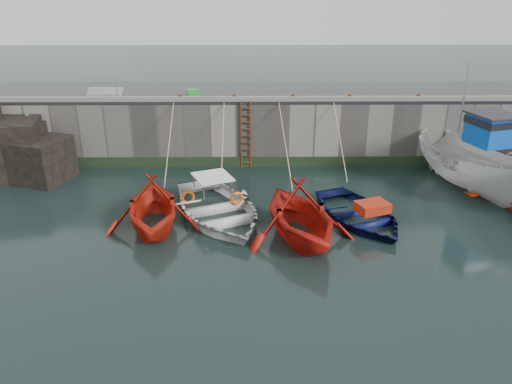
{
  "coord_description": "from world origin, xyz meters",
  "views": [
    {
      "loc": [
        -1.74,
        -12.61,
        8.23
      ],
      "look_at": [
        -1.58,
        4.01,
        1.2
      ],
      "focal_mm": 35.0,
      "sensor_mm": 36.0,
      "label": 1
    }
  ],
  "objects_px": {
    "boat_near_blue": "(218,217)",
    "bollard_e": "(418,97)",
    "boat_near_white": "(154,227)",
    "fish_crate": "(193,93)",
    "ladder": "(246,135)",
    "boat_near_navy": "(358,219)",
    "bollard_a": "(181,98)",
    "boat_near_blacktrim": "(299,238)",
    "bollard_d": "(349,97)",
    "bollard_b": "(235,97)",
    "boat_far_white": "(474,166)",
    "bollard_c": "(293,97)"
  },
  "relations": [
    {
      "from": "boat_near_blue",
      "to": "bollard_e",
      "type": "bearing_deg",
      "value": 9.9
    },
    {
      "from": "boat_near_white",
      "to": "fish_crate",
      "type": "distance_m",
      "value": 8.37
    },
    {
      "from": "ladder",
      "to": "boat_near_blue",
      "type": "distance_m",
      "value": 5.8
    },
    {
      "from": "boat_near_navy",
      "to": "fish_crate",
      "type": "distance_m",
      "value": 10.35
    },
    {
      "from": "ladder",
      "to": "bollard_a",
      "type": "distance_m",
      "value": 3.47
    },
    {
      "from": "boat_near_blacktrim",
      "to": "bollard_d",
      "type": "xyz_separation_m",
      "value": [
        2.9,
        7.55,
        3.3
      ]
    },
    {
      "from": "boat_near_white",
      "to": "boat_near_navy",
      "type": "bearing_deg",
      "value": -4.88
    },
    {
      "from": "boat_near_navy",
      "to": "bollard_a",
      "type": "bearing_deg",
      "value": 119.54
    },
    {
      "from": "boat_near_white",
      "to": "bollard_a",
      "type": "distance_m",
      "value": 7.43
    },
    {
      "from": "ladder",
      "to": "bollard_e",
      "type": "bearing_deg",
      "value": 2.4
    },
    {
      "from": "boat_near_white",
      "to": "bollard_d",
      "type": "distance_m",
      "value": 10.98
    },
    {
      "from": "bollard_d",
      "to": "bollard_e",
      "type": "height_order",
      "value": "same"
    },
    {
      "from": "boat_near_blacktrim",
      "to": "bollard_d",
      "type": "bearing_deg",
      "value": 51.9
    },
    {
      "from": "ladder",
      "to": "fish_crate",
      "type": "height_order",
      "value": "fish_crate"
    },
    {
      "from": "boat_near_navy",
      "to": "bollard_e",
      "type": "distance_m",
      "value": 7.86
    },
    {
      "from": "fish_crate",
      "to": "bollard_e",
      "type": "height_order",
      "value": "fish_crate"
    },
    {
      "from": "boat_near_navy",
      "to": "bollard_b",
      "type": "height_order",
      "value": "bollard_b"
    },
    {
      "from": "bollard_b",
      "to": "bollard_e",
      "type": "bearing_deg",
      "value": 0.0
    },
    {
      "from": "boat_near_white",
      "to": "fish_crate",
      "type": "height_order",
      "value": "fish_crate"
    },
    {
      "from": "bollard_a",
      "to": "boat_far_white",
      "type": "bearing_deg",
      "value": -13.99
    },
    {
      "from": "boat_near_blacktrim",
      "to": "bollard_c",
      "type": "relative_size",
      "value": 16.7
    },
    {
      "from": "bollard_a",
      "to": "bollard_e",
      "type": "xyz_separation_m",
      "value": [
        11.0,
        0.0,
        0.0
      ]
    },
    {
      "from": "boat_near_blue",
      "to": "bollard_b",
      "type": "bearing_deg",
      "value": 62.01
    },
    {
      "from": "ladder",
      "to": "fish_crate",
      "type": "relative_size",
      "value": 5.48
    },
    {
      "from": "boat_near_blue",
      "to": "boat_near_blacktrim",
      "type": "height_order",
      "value": "boat_near_blacktrim"
    },
    {
      "from": "fish_crate",
      "to": "boat_near_blacktrim",
      "type": "bearing_deg",
      "value": -76.39
    },
    {
      "from": "ladder",
      "to": "bollard_d",
      "type": "xyz_separation_m",
      "value": [
        4.8,
        0.34,
        1.71
      ]
    },
    {
      "from": "boat_near_blue",
      "to": "bollard_a",
      "type": "height_order",
      "value": "bollard_a"
    },
    {
      "from": "boat_near_blacktrim",
      "to": "boat_far_white",
      "type": "height_order",
      "value": "boat_far_white"
    },
    {
      "from": "bollard_a",
      "to": "bollard_c",
      "type": "xyz_separation_m",
      "value": [
        5.2,
        0.0,
        0.0
      ]
    },
    {
      "from": "boat_near_white",
      "to": "fish_crate",
      "type": "xyz_separation_m",
      "value": [
        0.77,
        7.65,
        3.32
      ]
    },
    {
      "from": "boat_far_white",
      "to": "bollard_b",
      "type": "height_order",
      "value": "boat_far_white"
    },
    {
      "from": "boat_near_blacktrim",
      "to": "fish_crate",
      "type": "bearing_deg",
      "value": 100.25
    },
    {
      "from": "boat_near_white",
      "to": "bollard_e",
      "type": "relative_size",
      "value": 15.44
    },
    {
      "from": "bollard_d",
      "to": "fish_crate",
      "type": "bearing_deg",
      "value": 172.21
    },
    {
      "from": "bollard_c",
      "to": "bollard_e",
      "type": "distance_m",
      "value": 5.8
    },
    {
      "from": "bollard_b",
      "to": "bollard_d",
      "type": "relative_size",
      "value": 1.0
    },
    {
      "from": "ladder",
      "to": "boat_near_white",
      "type": "relative_size",
      "value": 0.74
    },
    {
      "from": "boat_near_blue",
      "to": "bollard_d",
      "type": "relative_size",
      "value": 20.25
    },
    {
      "from": "boat_near_blue",
      "to": "bollard_d",
      "type": "distance_m",
      "value": 8.86
    },
    {
      "from": "boat_near_blacktrim",
      "to": "boat_near_navy",
      "type": "height_order",
      "value": "boat_near_blacktrim"
    },
    {
      "from": "bollard_d",
      "to": "bollard_b",
      "type": "bearing_deg",
      "value": 180.0
    },
    {
      "from": "bollard_a",
      "to": "boat_near_blacktrim",
      "type": "bearing_deg",
      "value": -57.03
    },
    {
      "from": "bollard_a",
      "to": "bollard_c",
      "type": "bearing_deg",
      "value": 0.0
    },
    {
      "from": "boat_far_white",
      "to": "bollard_a",
      "type": "height_order",
      "value": "boat_far_white"
    },
    {
      "from": "fish_crate",
      "to": "bollard_a",
      "type": "height_order",
      "value": "fish_crate"
    },
    {
      "from": "boat_near_white",
      "to": "bollard_a",
      "type": "height_order",
      "value": "bollard_a"
    },
    {
      "from": "bollard_e",
      "to": "bollard_b",
      "type": "bearing_deg",
      "value": 180.0
    },
    {
      "from": "boat_near_blacktrim",
      "to": "fish_crate",
      "type": "distance_m",
      "value": 10.18
    },
    {
      "from": "boat_near_blue",
      "to": "boat_far_white",
      "type": "xyz_separation_m",
      "value": [
        10.66,
        2.67,
        1.06
      ]
    }
  ]
}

